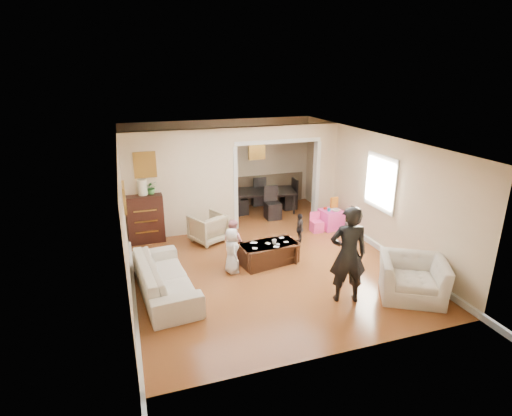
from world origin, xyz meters
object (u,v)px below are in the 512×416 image
object	(u,v)px
sofa	(165,277)
armchair_front	(412,278)
cyan_cup	(329,210)
table_lamp	(142,187)
coffee_table	(269,253)
dresser	(145,218)
child_toddler	(300,229)
adult_person	(348,255)
dining_table	(265,201)
child_kneel_b	(233,241)
child_kneel_a	(232,251)
play_table	(331,219)
coffee_cup	(274,242)
armchair_back	(208,228)

from	to	relation	value
sofa	armchair_front	size ratio (longest dim) A/B	1.98
armchair_front	cyan_cup	size ratio (longest dim) A/B	14.07
table_lamp	coffee_table	xyz separation A→B (m)	(2.38, -2.05, -1.12)
dresser	child_toddler	distance (m)	3.68
table_lamp	adult_person	bearing A→B (deg)	-50.52
dining_table	child_kneel_b	size ratio (longest dim) A/B	1.81
coffee_table	child_kneel_a	distance (m)	0.90
child_kneel_b	dining_table	bearing A→B (deg)	-62.04
sofa	cyan_cup	distance (m)	4.75
coffee_table	play_table	xyz separation A→B (m)	(2.22, 1.38, 0.02)
dining_table	child_toddler	distance (m)	2.43
cyan_cup	adult_person	distance (m)	3.43
coffee_cup	dining_table	world-z (taller)	dining_table
coffee_table	armchair_front	bearing A→B (deg)	-45.95
dining_table	child_kneel_a	bearing A→B (deg)	-108.71
dresser	cyan_cup	bearing A→B (deg)	-9.09
sofa	armchair_back	xyz separation A→B (m)	(1.25, 2.11, 0.02)
dresser	table_lamp	size ratio (longest dim) A/B	3.22
child_kneel_a	child_toddler	distance (m)	2.10
cyan_cup	adult_person	xyz separation A→B (m)	(-1.32, -3.14, 0.36)
coffee_cup	dresser	bearing A→B (deg)	139.78
child_kneel_a	child_kneel_b	bearing A→B (deg)	-19.36
table_lamp	child_kneel_a	distance (m)	2.82
sofa	armchair_back	distance (m)	2.45
coffee_cup	child_kneel_b	world-z (taller)	child_kneel_b
cyan_cup	dining_table	world-z (taller)	dining_table
sofa	child_toddler	size ratio (longest dim) A/B	2.99
armchair_front	table_lamp	world-z (taller)	table_lamp
coffee_cup	child_kneel_b	distance (m)	0.87
armchair_front	child_kneel_b	world-z (taller)	child_kneel_b
cyan_cup	child_toddler	world-z (taller)	child_toddler
table_lamp	child_kneel_a	world-z (taller)	table_lamp
child_toddler	dining_table	bearing A→B (deg)	-140.67
coffee_cup	child_kneel_b	size ratio (longest dim) A/B	0.10
play_table	coffee_cup	bearing A→B (deg)	-145.98
play_table	dining_table	size ratio (longest dim) A/B	0.30
dining_table	armchair_back	bearing A→B (deg)	-130.10
sofa	armchair_back	size ratio (longest dim) A/B	2.96
armchair_back	dresser	size ratio (longest dim) A/B	0.65
armchair_front	sofa	bearing A→B (deg)	-169.90
dresser	play_table	distance (m)	4.66
child_toddler	coffee_table	bearing A→B (deg)	-15.38
play_table	sofa	bearing A→B (deg)	-156.30
table_lamp	child_toddler	world-z (taller)	table_lamp
dining_table	adult_person	world-z (taller)	adult_person
table_lamp	cyan_cup	size ratio (longest dim) A/B	4.50
coffee_table	child_kneel_a	world-z (taller)	child_kneel_a
armchair_back	cyan_cup	size ratio (longest dim) A/B	9.40
coffee_table	adult_person	xyz separation A→B (m)	(0.80, -1.81, 0.67)
armchair_front	child_kneel_b	xyz separation A→B (m)	(-2.71, 2.37, 0.11)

